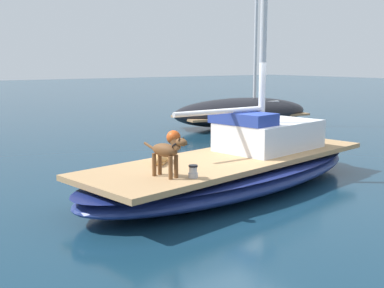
{
  "coord_description": "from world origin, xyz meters",
  "views": [
    {
      "loc": [
        7.24,
        -6.17,
        2.53
      ],
      "look_at": [
        0.0,
        -1.0,
        1.01
      ],
      "focal_mm": 45.45,
      "sensor_mm": 36.0,
      "label": 1
    }
  ],
  "objects_px": {
    "dog_tan": "(162,157)",
    "moored_boat_port_side": "(242,111)",
    "dog_brown": "(167,152)",
    "deck_winch": "(193,172)",
    "mooring_buoy": "(174,137)",
    "sailboat_main": "(233,172)"
  },
  "relations": [
    {
      "from": "dog_tan",
      "to": "moored_boat_port_side",
      "type": "distance_m",
      "value": 10.28
    },
    {
      "from": "dog_brown",
      "to": "moored_boat_port_side",
      "type": "bearing_deg",
      "value": 132.6
    },
    {
      "from": "deck_winch",
      "to": "mooring_buoy",
      "type": "bearing_deg",
      "value": 149.24
    },
    {
      "from": "deck_winch",
      "to": "mooring_buoy",
      "type": "xyz_separation_m",
      "value": [
        -6.06,
        3.61,
        -0.54
      ]
    },
    {
      "from": "sailboat_main",
      "to": "mooring_buoy",
      "type": "bearing_deg",
      "value": 159.25
    },
    {
      "from": "moored_boat_port_side",
      "to": "deck_winch",
      "type": "bearing_deg",
      "value": -45.27
    },
    {
      "from": "deck_winch",
      "to": "moored_boat_port_side",
      "type": "bearing_deg",
      "value": 134.73
    },
    {
      "from": "dog_brown",
      "to": "moored_boat_port_side",
      "type": "relative_size",
      "value": 0.11
    },
    {
      "from": "deck_winch",
      "to": "dog_tan",
      "type": "bearing_deg",
      "value": 171.01
    },
    {
      "from": "dog_brown",
      "to": "dog_tan",
      "type": "bearing_deg",
      "value": 152.24
    },
    {
      "from": "mooring_buoy",
      "to": "dog_brown",
      "type": "bearing_deg",
      "value": -34.19
    },
    {
      "from": "dog_brown",
      "to": "moored_boat_port_side",
      "type": "height_order",
      "value": "moored_boat_port_side"
    },
    {
      "from": "dog_brown",
      "to": "mooring_buoy",
      "type": "height_order",
      "value": "dog_brown"
    },
    {
      "from": "mooring_buoy",
      "to": "deck_winch",
      "type": "bearing_deg",
      "value": -30.76
    },
    {
      "from": "sailboat_main",
      "to": "deck_winch",
      "type": "relative_size",
      "value": 35.91
    },
    {
      "from": "dog_tan",
      "to": "dog_brown",
      "type": "distance_m",
      "value": 1.18
    },
    {
      "from": "dog_brown",
      "to": "deck_winch",
      "type": "xyz_separation_m",
      "value": [
        0.27,
        0.33,
        -0.32
      ]
    },
    {
      "from": "dog_brown",
      "to": "deck_winch",
      "type": "bearing_deg",
      "value": 50.63
    },
    {
      "from": "deck_winch",
      "to": "moored_boat_port_side",
      "type": "relative_size",
      "value": 0.03
    },
    {
      "from": "deck_winch",
      "to": "moored_boat_port_side",
      "type": "xyz_separation_m",
      "value": [
        -7.95,
        8.02,
        -0.16
      ]
    },
    {
      "from": "sailboat_main",
      "to": "dog_brown",
      "type": "relative_size",
      "value": 8.14
    },
    {
      "from": "sailboat_main",
      "to": "mooring_buoy",
      "type": "relative_size",
      "value": 17.14
    }
  ]
}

